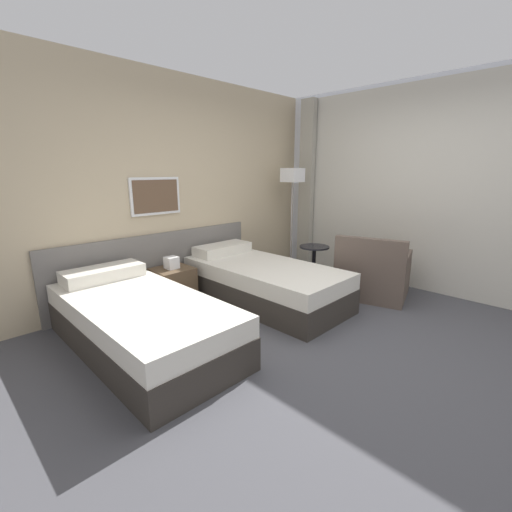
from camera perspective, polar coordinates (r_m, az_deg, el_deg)
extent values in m
plane|color=#47474C|center=(3.39, 13.64, -13.86)|extent=(16.00, 16.00, 0.00)
cube|color=#C6B28E|center=(4.62, -10.97, 11.16)|extent=(10.00, 0.06, 2.70)
cube|color=slate|center=(4.44, -15.63, -1.53)|extent=(2.72, 0.04, 0.82)
cube|color=white|center=(4.30, -16.41, 9.56)|extent=(0.64, 0.03, 0.44)
cube|color=brown|center=(4.29, -16.30, 9.55)|extent=(0.58, 0.01, 0.38)
cube|color=white|center=(4.94, 28.98, 9.87)|extent=(0.06, 4.78, 2.70)
cube|color=beige|center=(4.90, 28.79, 9.52)|extent=(0.03, 4.40, 2.64)
cube|color=#A8A393|center=(5.75, 8.40, 11.49)|extent=(0.10, 0.24, 2.64)
cube|color=#332D28|center=(3.32, -18.31, -12.03)|extent=(0.97, 2.02, 0.29)
cube|color=silver|center=(3.23, -18.63, -8.29)|extent=(0.96, 2.00, 0.18)
cube|color=silver|center=(3.86, -24.08, -2.68)|extent=(0.77, 0.34, 0.13)
cube|color=#332D28|center=(4.20, 1.40, -5.71)|extent=(0.97, 2.02, 0.29)
cube|color=silver|center=(4.13, 1.42, -2.65)|extent=(0.96, 2.00, 0.18)
cube|color=silver|center=(4.64, -5.58, 1.16)|extent=(0.77, 0.34, 0.13)
cube|color=brown|center=(4.28, -13.67, -4.74)|extent=(0.45, 0.41, 0.43)
cube|color=white|center=(4.20, -13.90, -1.08)|extent=(0.14, 0.14, 0.14)
cylinder|color=#9E9993|center=(5.52, 5.72, -2.37)|extent=(0.24, 0.24, 0.02)
cylinder|color=#9E9993|center=(5.36, 5.90, 4.79)|extent=(0.02, 0.02, 1.38)
cube|color=white|center=(5.29, 6.12, 13.27)|extent=(0.27, 0.27, 0.20)
cylinder|color=black|center=(4.76, 9.43, -5.21)|extent=(0.26, 0.26, 0.01)
cylinder|color=black|center=(4.68, 9.57, -1.92)|extent=(0.05, 0.05, 0.55)
cylinder|color=black|center=(4.61, 9.71, 1.51)|extent=(0.39, 0.39, 0.02)
cube|color=brown|center=(4.65, 18.84, -3.77)|extent=(0.97, 1.00, 0.40)
cube|color=brown|center=(4.23, 18.42, 0.13)|extent=(0.32, 0.81, 0.40)
cube|color=brown|center=(4.53, 23.64, -0.87)|extent=(0.66, 0.27, 0.18)
cube|color=brown|center=(4.65, 14.71, 0.21)|extent=(0.66, 0.27, 0.18)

